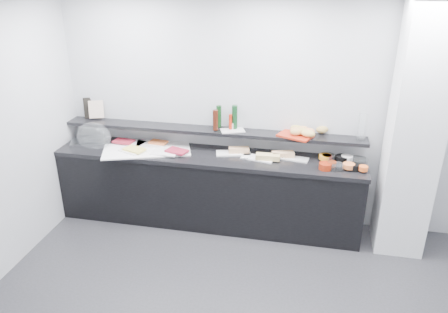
% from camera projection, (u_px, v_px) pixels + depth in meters
% --- Properties ---
extents(back_wall, '(5.00, 0.02, 2.70)m').
position_uv_depth(back_wall, '(272.00, 114.00, 5.05)').
color(back_wall, '#B6B9BD').
rests_on(back_wall, ground).
extents(ceiling, '(5.00, 5.00, 0.00)m').
position_uv_depth(ceiling, '(247.00, 4.00, 2.72)').
color(ceiling, white).
rests_on(ceiling, back_wall).
extents(column, '(0.50, 0.50, 2.70)m').
position_uv_depth(column, '(414.00, 133.00, 4.46)').
color(column, white).
rests_on(column, ground).
extents(buffet_cabinet, '(3.60, 0.60, 0.85)m').
position_uv_depth(buffet_cabinet, '(208.00, 190.00, 5.29)').
color(buffet_cabinet, black).
rests_on(buffet_cabinet, ground).
extents(counter_top, '(3.62, 0.62, 0.05)m').
position_uv_depth(counter_top, '(207.00, 156.00, 5.11)').
color(counter_top, black).
rests_on(counter_top, buffet_cabinet).
extents(wall_shelf, '(3.60, 0.25, 0.04)m').
position_uv_depth(wall_shelf, '(211.00, 131.00, 5.16)').
color(wall_shelf, black).
rests_on(wall_shelf, back_wall).
extents(cloche_base, '(0.48, 0.41, 0.04)m').
position_uv_depth(cloche_base, '(88.00, 142.00, 5.41)').
color(cloche_base, '#B8BCBF').
rests_on(cloche_base, counter_top).
extents(cloche_dome, '(0.48, 0.34, 0.34)m').
position_uv_depth(cloche_dome, '(94.00, 136.00, 5.29)').
color(cloche_dome, silver).
rests_on(cloche_dome, cloche_base).
extents(linen_runner, '(1.12, 0.80, 0.01)m').
position_uv_depth(linen_runner, '(147.00, 150.00, 5.20)').
color(linen_runner, white).
rests_on(linen_runner, counter_top).
extents(platter_meat_a, '(0.32, 0.25, 0.01)m').
position_uv_depth(platter_meat_a, '(133.00, 143.00, 5.37)').
color(platter_meat_a, white).
rests_on(platter_meat_a, linen_runner).
extents(food_meat_a, '(0.26, 0.18, 0.02)m').
position_uv_depth(food_meat_a, '(124.00, 141.00, 5.37)').
color(food_meat_a, maroon).
rests_on(food_meat_a, platter_meat_a).
extents(platter_salmon, '(0.39, 0.31, 0.01)m').
position_uv_depth(platter_salmon, '(151.00, 144.00, 5.34)').
color(platter_salmon, silver).
rests_on(platter_salmon, linen_runner).
extents(food_salmon, '(0.23, 0.16, 0.02)m').
position_uv_depth(food_salmon, '(158.00, 142.00, 5.34)').
color(food_salmon, orange).
rests_on(food_salmon, platter_salmon).
extents(platter_cheese, '(0.33, 0.28, 0.01)m').
position_uv_depth(platter_cheese, '(132.00, 150.00, 5.15)').
color(platter_cheese, white).
rests_on(platter_cheese, linen_runner).
extents(food_cheese, '(0.28, 0.23, 0.02)m').
position_uv_depth(food_cheese, '(134.00, 149.00, 5.13)').
color(food_cheese, '#F7E360').
rests_on(food_cheese, platter_cheese).
extents(platter_meat_b, '(0.30, 0.20, 0.01)m').
position_uv_depth(platter_meat_b, '(165.00, 152.00, 5.09)').
color(platter_meat_b, white).
rests_on(platter_meat_b, linen_runner).
extents(food_meat_b, '(0.29, 0.23, 0.02)m').
position_uv_depth(food_meat_b, '(177.00, 151.00, 5.08)').
color(food_meat_b, maroon).
rests_on(food_meat_b, platter_meat_b).
extents(sandwich_plate_left, '(0.43, 0.26, 0.01)m').
position_uv_depth(sandwich_plate_left, '(233.00, 153.00, 5.11)').
color(sandwich_plate_left, white).
rests_on(sandwich_plate_left, counter_top).
extents(sandwich_food_left, '(0.25, 0.14, 0.06)m').
position_uv_depth(sandwich_food_left, '(239.00, 150.00, 5.10)').
color(sandwich_food_left, tan).
rests_on(sandwich_food_left, sandwich_plate_left).
extents(tongs_left, '(0.16, 0.04, 0.01)m').
position_uv_depth(tongs_left, '(235.00, 153.00, 5.09)').
color(tongs_left, silver).
rests_on(tongs_left, sandwich_plate_left).
extents(sandwich_plate_mid, '(0.39, 0.23, 0.01)m').
position_uv_depth(sandwich_plate_mid, '(258.00, 158.00, 4.97)').
color(sandwich_plate_mid, white).
rests_on(sandwich_plate_mid, counter_top).
extents(sandwich_food_mid, '(0.27, 0.11, 0.06)m').
position_uv_depth(sandwich_food_mid, '(268.00, 157.00, 4.91)').
color(sandwich_food_mid, tan).
rests_on(sandwich_food_mid, sandwich_plate_mid).
extents(tongs_mid, '(0.16, 0.03, 0.01)m').
position_uv_depth(tongs_mid, '(249.00, 158.00, 4.94)').
color(tongs_mid, silver).
rests_on(tongs_mid, sandwich_plate_mid).
extents(sandwich_plate_right, '(0.34, 0.18, 0.01)m').
position_uv_depth(sandwich_plate_right, '(294.00, 159.00, 4.96)').
color(sandwich_plate_right, silver).
rests_on(sandwich_plate_right, counter_top).
extents(sandwich_food_right, '(0.27, 0.17, 0.06)m').
position_uv_depth(sandwich_food_right, '(283.00, 154.00, 4.98)').
color(sandwich_food_right, '#E3AB77').
rests_on(sandwich_food_right, sandwich_plate_right).
extents(tongs_right, '(0.16, 0.02, 0.01)m').
position_uv_depth(tongs_right, '(278.00, 158.00, 4.95)').
color(tongs_right, silver).
rests_on(tongs_right, sandwich_plate_right).
extents(bowl_glass_fruit, '(0.17, 0.17, 0.07)m').
position_uv_depth(bowl_glass_fruit, '(327.00, 158.00, 4.92)').
color(bowl_glass_fruit, silver).
rests_on(bowl_glass_fruit, counter_top).
extents(fill_glass_fruit, '(0.15, 0.15, 0.05)m').
position_uv_depth(fill_glass_fruit, '(325.00, 157.00, 4.91)').
color(fill_glass_fruit, orange).
rests_on(fill_glass_fruit, bowl_glass_fruit).
extents(bowl_black_jam, '(0.19, 0.19, 0.07)m').
position_uv_depth(bowl_black_jam, '(342.00, 159.00, 4.89)').
color(bowl_black_jam, black).
rests_on(bowl_black_jam, counter_top).
extents(fill_black_jam, '(0.14, 0.14, 0.05)m').
position_uv_depth(fill_black_jam, '(327.00, 157.00, 4.90)').
color(fill_black_jam, '#5F140D').
rests_on(fill_black_jam, bowl_black_jam).
extents(bowl_glass_cream, '(0.24, 0.24, 0.07)m').
position_uv_depth(bowl_glass_cream, '(359.00, 162.00, 4.82)').
color(bowl_glass_cream, white).
rests_on(bowl_glass_cream, counter_top).
extents(fill_glass_cream, '(0.17, 0.17, 0.05)m').
position_uv_depth(fill_glass_cream, '(347.00, 158.00, 4.88)').
color(fill_glass_cream, white).
rests_on(fill_glass_cream, bowl_glass_cream).
extents(bowl_red_jam, '(0.15, 0.15, 0.07)m').
position_uv_depth(bowl_red_jam, '(325.00, 166.00, 4.71)').
color(bowl_red_jam, maroon).
rests_on(bowl_red_jam, counter_top).
extents(fill_red_jam, '(0.11, 0.11, 0.05)m').
position_uv_depth(fill_red_jam, '(332.00, 164.00, 4.73)').
color(fill_red_jam, '#591F0C').
rests_on(fill_red_jam, bowl_red_jam).
extents(bowl_glass_salmon, '(0.16, 0.16, 0.07)m').
position_uv_depth(bowl_glass_salmon, '(337.00, 167.00, 4.69)').
color(bowl_glass_salmon, silver).
rests_on(bowl_glass_salmon, counter_top).
extents(fill_glass_salmon, '(0.17, 0.17, 0.05)m').
position_uv_depth(fill_glass_salmon, '(349.00, 166.00, 4.69)').
color(fill_glass_salmon, orange).
rests_on(fill_glass_salmon, bowl_glass_salmon).
extents(bowl_black_fruit, '(0.15, 0.15, 0.07)m').
position_uv_depth(bowl_black_fruit, '(354.00, 167.00, 4.69)').
color(bowl_black_fruit, black).
rests_on(bowl_black_fruit, counter_top).
extents(fill_black_fruit, '(0.11, 0.11, 0.05)m').
position_uv_depth(fill_black_fruit, '(363.00, 168.00, 4.63)').
color(fill_black_fruit, orange).
rests_on(fill_black_fruit, bowl_black_fruit).
extents(framed_print, '(0.22, 0.15, 0.26)m').
position_uv_depth(framed_print, '(92.00, 108.00, 5.50)').
color(framed_print, black).
rests_on(framed_print, wall_shelf).
extents(print_art, '(0.19, 0.11, 0.22)m').
position_uv_depth(print_art, '(96.00, 109.00, 5.43)').
color(print_art, beige).
rests_on(print_art, framed_print).
extents(condiment_tray, '(0.32, 0.26, 0.01)m').
position_uv_depth(condiment_tray, '(232.00, 130.00, 5.09)').
color(condiment_tray, silver).
rests_on(condiment_tray, wall_shelf).
extents(bottle_green_a, '(0.06, 0.06, 0.26)m').
position_uv_depth(bottle_green_a, '(219.00, 116.00, 5.14)').
color(bottle_green_a, '#0E3412').
rests_on(bottle_green_a, condiment_tray).
extents(bottle_brown, '(0.08, 0.08, 0.24)m').
position_uv_depth(bottle_brown, '(215.00, 120.00, 5.05)').
color(bottle_brown, '#3C150B').
rests_on(bottle_brown, condiment_tray).
extents(bottle_green_b, '(0.08, 0.08, 0.28)m').
position_uv_depth(bottle_green_b, '(235.00, 117.00, 5.09)').
color(bottle_green_b, '#0E3517').
rests_on(bottle_green_b, condiment_tray).
extents(bottle_hot, '(0.04, 0.04, 0.18)m').
position_uv_depth(bottle_hot, '(230.00, 122.00, 5.09)').
color(bottle_hot, '#B0200C').
rests_on(bottle_hot, condiment_tray).
extents(shaker_salt, '(0.03, 0.03, 0.07)m').
position_uv_depth(shaker_salt, '(233.00, 126.00, 5.11)').
color(shaker_salt, silver).
rests_on(shaker_salt, condiment_tray).
extents(shaker_pepper, '(0.03, 0.03, 0.07)m').
position_uv_depth(shaker_pepper, '(233.00, 126.00, 5.13)').
color(shaker_pepper, white).
rests_on(shaker_pepper, condiment_tray).
extents(bread_tray, '(0.44, 0.38, 0.02)m').
position_uv_depth(bread_tray, '(295.00, 135.00, 4.93)').
color(bread_tray, '#B42913').
rests_on(bread_tray, wall_shelf).
extents(bread_roll_nw, '(0.18, 0.15, 0.08)m').
position_uv_depth(bread_roll_nw, '(297.00, 129.00, 4.99)').
color(bread_roll_nw, '#B19143').
rests_on(bread_roll_nw, bread_tray).
extents(bread_roll_n, '(0.16, 0.12, 0.08)m').
position_uv_depth(bread_roll_n, '(303.00, 129.00, 4.97)').
color(bread_roll_n, '#C2864A').
rests_on(bread_roll_n, bread_tray).
extents(bread_roll_ne, '(0.16, 0.13, 0.08)m').
position_uv_depth(bread_roll_ne, '(322.00, 130.00, 4.96)').
color(bread_roll_ne, '#B08D43').
rests_on(bread_roll_ne, bread_tray).
extents(bread_roll_sw, '(0.14, 0.11, 0.08)m').
position_uv_depth(bread_roll_sw, '(296.00, 132.00, 4.89)').
color(bread_roll_sw, '#BC8C47').
rests_on(bread_roll_sw, bread_tray).
extents(bread_roll_s, '(0.17, 0.13, 0.08)m').
position_uv_depth(bread_roll_s, '(308.00, 134.00, 4.84)').
color(bread_roll_s, tan).
rests_on(bread_roll_s, bread_tray).
extents(bread_roll_se, '(0.15, 0.10, 0.08)m').
position_uv_depth(bread_roll_se, '(309.00, 131.00, 4.90)').
color(bread_roll_se, '#CF824F').
rests_on(bread_roll_se, bread_tray).
extents(bread_roll_midw, '(0.14, 0.10, 0.08)m').
position_uv_depth(bread_roll_midw, '(296.00, 131.00, 4.92)').
color(bread_roll_midw, '#C2884A').
rests_on(bread_roll_midw, bread_tray).
extents(bread_roll_mide, '(0.17, 0.13, 0.08)m').
position_uv_depth(bread_roll_mide, '(302.00, 131.00, 4.91)').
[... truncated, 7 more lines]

